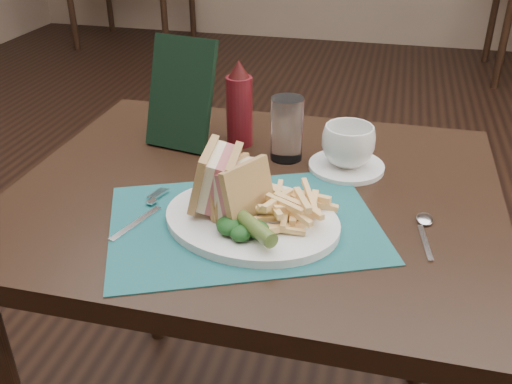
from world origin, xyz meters
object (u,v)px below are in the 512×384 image
Objects in this scene: ketchup_bottle at (239,103)px; sandwich_half_b at (230,184)px; check_presenter at (181,94)px; table_main at (256,335)px; drinking_glass at (287,129)px; saucer at (346,166)px; coffee_cup at (348,145)px; placemat at (244,223)px; plate at (252,220)px; sandwich_half_a at (204,177)px.

sandwich_half_b is at bearing -77.67° from ketchup_bottle.
ketchup_bottle is at bearing 23.45° from check_presenter.
table_main is 6.92× the size of drinking_glass.
saucer is 0.64× the size of check_presenter.
coffee_cup is 0.56× the size of ketchup_bottle.
check_presenter is at bearing 173.96° from saucer.
coffee_cup is 0.36m from check_presenter.
sandwich_half_b is 0.52× the size of ketchup_bottle.
table_main is 2.02× the size of placemat.
table_main is 0.46m from sandwich_half_b.
table_main is at bearing -144.21° from coffee_cup.
table_main is at bearing 113.75° from sandwich_half_b.
check_presenter is (-0.36, 0.04, 0.06)m from coffee_cup.
check_presenter reaches higher than placemat.
plate reaches higher than table_main.
sandwich_half_a is (-0.07, 0.01, 0.07)m from placemat.
table_main is 3.00× the size of plate.
placemat is 4.04× the size of sandwich_half_a.
placemat is 2.39× the size of ketchup_bottle.
ketchup_bottle is (-0.24, 0.06, 0.09)m from saucer.
plate is at bearing -71.33° from ketchup_bottle.
check_presenter is (-0.22, 0.28, 0.10)m from plate.
drinking_glass reaches higher than table_main.
saucer is 0.81× the size of ketchup_bottle.
plate is at bearing -41.06° from check_presenter.
ketchup_bottle reaches higher than sandwich_half_a.
ketchup_bottle is (-0.07, 0.30, 0.03)m from sandwich_half_b.
sandwich_half_a is at bearing -133.67° from saucer.
saucer is 0.26m from ketchup_bottle.
sandwich_half_a reaches higher than sandwich_half_b.
coffee_cup is 0.25m from ketchup_bottle.
coffee_cup is at bearing 59.07° from placemat.
coffee_cup is 0.13m from drinking_glass.
saucer is (0.17, 0.23, -0.06)m from sandwich_half_b.
table_main is at bearing -103.51° from drinking_glass.
sandwich_half_a is at bearing -154.25° from sandwich_half_b.
sandwich_half_a is 0.73× the size of saucer.
coffee_cup is (0.16, 0.11, 0.43)m from table_main.
drinking_glass is at bearing 6.26° from check_presenter.
placemat is at bearing -94.40° from drinking_glass.
check_presenter reaches higher than saucer.
sandwich_half_a is 0.05m from sandwich_half_b.
drinking_glass reaches higher than sandwich_half_b.
sandwich_half_a is (-0.09, 0.02, 0.06)m from plate.
sandwich_half_b is 0.42× the size of check_presenter.
coffee_cup is at bearing -8.93° from drinking_glass.
table_main is 4.84× the size of ketchup_bottle.
plate is (0.01, -0.00, 0.01)m from placemat.
sandwich_half_b reaches higher than coffee_cup.
saucer is at bearing 4.66° from check_presenter.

